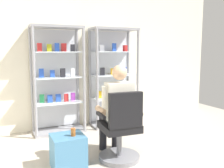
{
  "coord_description": "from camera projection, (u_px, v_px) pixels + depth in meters",
  "views": [
    {
      "loc": [
        -1.47,
        -1.69,
        1.47
      ],
      "look_at": [
        -0.03,
        1.51,
        1.0
      ],
      "focal_mm": 39.8,
      "sensor_mm": 36.0,
      "label": 1
    }
  ],
  "objects": [
    {
      "name": "back_wall",
      "position": [
        82.0,
        57.0,
        4.86
      ],
      "size": [
        6.0,
        0.1,
        2.7
      ],
      "primitive_type": "cube",
      "color": "silver",
      "rests_on": "ground"
    },
    {
      "name": "display_cabinet_left",
      "position": [
        57.0,
        79.0,
        4.47
      ],
      "size": [
        0.9,
        0.45,
        1.9
      ],
      "color": "gray",
      "rests_on": "ground"
    },
    {
      "name": "display_cabinet_right",
      "position": [
        112.0,
        77.0,
        4.92
      ],
      "size": [
        0.9,
        0.45,
        1.9
      ],
      "color": "gray",
      "rests_on": "ground"
    },
    {
      "name": "office_chair",
      "position": [
        121.0,
        133.0,
        3.29
      ],
      "size": [
        0.58,
        0.56,
        0.96
      ],
      "color": "slate",
      "rests_on": "ground"
    },
    {
      "name": "seated_shopkeeper",
      "position": [
        116.0,
        107.0,
        3.4
      ],
      "size": [
        0.51,
        0.58,
        1.29
      ],
      "color": "black",
      "rests_on": "ground"
    },
    {
      "name": "storage_crate",
      "position": [
        68.0,
        152.0,
        3.12
      ],
      "size": [
        0.4,
        0.38,
        0.42
      ],
      "primitive_type": "cube",
      "color": "teal",
      "rests_on": "ground"
    },
    {
      "name": "tea_glass",
      "position": [
        73.0,
        132.0,
        3.07
      ],
      "size": [
        0.06,
        0.06,
        0.1
      ],
      "primitive_type": "cylinder",
      "color": "brown",
      "rests_on": "storage_crate"
    }
  ]
}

